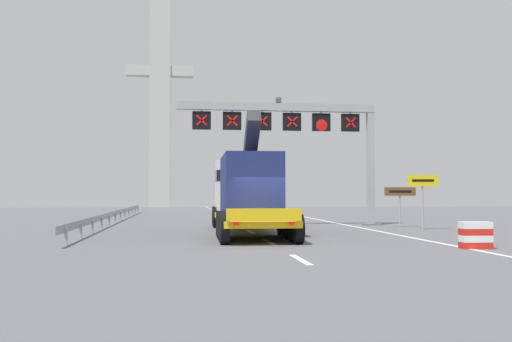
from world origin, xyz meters
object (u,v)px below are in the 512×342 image
object	(u,v)px
heavy_haul_truck_yellow	(245,190)
crash_barrier_striped	(475,235)
bridge_pylon_distant	(160,95)
exit_sign_yellow	(423,188)
overhead_lane_gantry	(300,126)
tourist_info_sign_brown	(400,196)

from	to	relation	value
heavy_haul_truck_yellow	crash_barrier_striped	size ratio (longest dim) A/B	13.75
crash_barrier_striped	bridge_pylon_distant	size ratio (longest dim) A/B	0.03
heavy_haul_truck_yellow	exit_sign_yellow	bearing A→B (deg)	0.04
overhead_lane_gantry	tourist_info_sign_brown	xyz separation A→B (m)	(5.17, -2.14, -4.02)
heavy_haul_truck_yellow	tourist_info_sign_brown	size ratio (longest dim) A/B	6.46
heavy_haul_truck_yellow	crash_barrier_striped	bearing A→B (deg)	-56.10
overhead_lane_gantry	bridge_pylon_distant	world-z (taller)	bridge_pylon_distant
bridge_pylon_distant	heavy_haul_truck_yellow	bearing A→B (deg)	-83.33
overhead_lane_gantry	tourist_info_sign_brown	bearing A→B (deg)	-22.43
heavy_haul_truck_yellow	bridge_pylon_distant	xyz separation A→B (m)	(-6.06, 51.78, 13.21)
exit_sign_yellow	overhead_lane_gantry	bearing A→B (deg)	139.57
exit_sign_yellow	bridge_pylon_distant	xyz separation A→B (m)	(-15.15, 51.78, 13.06)
tourist_info_sign_brown	bridge_pylon_distant	world-z (taller)	bridge_pylon_distant
exit_sign_yellow	tourist_info_sign_brown	distance (m)	2.54
exit_sign_yellow	heavy_haul_truck_yellow	bearing A→B (deg)	-179.96
crash_barrier_striped	bridge_pylon_distant	world-z (taller)	bridge_pylon_distant
heavy_haul_truck_yellow	bridge_pylon_distant	world-z (taller)	bridge_pylon_distant
exit_sign_yellow	bridge_pylon_distant	distance (m)	55.50
exit_sign_yellow	bridge_pylon_distant	world-z (taller)	bridge_pylon_distant
heavy_haul_truck_yellow	tourist_info_sign_brown	xyz separation A→B (m)	(8.84, 2.50, -0.29)
exit_sign_yellow	tourist_info_sign_brown	world-z (taller)	exit_sign_yellow
heavy_haul_truck_yellow	exit_sign_yellow	size ratio (longest dim) A/B	5.06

